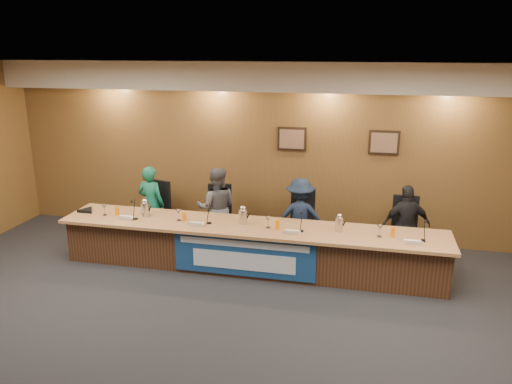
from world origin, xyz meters
TOP-DOWN VIEW (x-y plane):
  - floor at (0.00, 0.00)m, footprint 10.00×10.00m
  - ceiling at (0.00, 0.00)m, footprint 10.00×8.00m
  - wall_back at (0.00, 4.00)m, footprint 10.00×0.04m
  - soffit at (0.00, 3.75)m, footprint 10.00×0.50m
  - dais_body at (0.00, 2.40)m, footprint 6.00×0.80m
  - dais_top at (0.00, 2.35)m, footprint 6.10×0.95m
  - banner at (0.00, 1.99)m, footprint 2.20×0.02m
  - banner_text_upper at (0.00, 1.97)m, footprint 2.00×0.01m
  - banner_text_lower at (0.00, 1.97)m, footprint 1.60×0.01m
  - wall_photo_left at (0.40, 3.97)m, footprint 0.52×0.04m
  - wall_photo_right at (2.00, 3.97)m, footprint 0.52×0.04m
  - panelist_a at (-2.01, 3.14)m, footprint 0.56×0.41m
  - panelist_b at (-0.78, 3.14)m, footprint 0.81×0.69m
  - panelist_c at (0.69, 3.14)m, footprint 0.93×0.61m
  - panelist_d at (2.42, 3.14)m, footprint 0.84×0.51m
  - office_chair_a at (-2.01, 3.24)m, footprint 0.59×0.59m
  - office_chair_b at (-0.78, 3.24)m, footprint 0.55×0.55m
  - office_chair_c at (0.69, 3.24)m, footprint 0.49×0.49m
  - office_chair_d at (2.42, 3.24)m, footprint 0.49×0.49m
  - nameplate_a at (-2.01, 2.14)m, footprint 0.24×0.08m
  - microphone_a at (-1.86, 2.21)m, footprint 0.07×0.07m
  - juice_glass_a at (-2.23, 2.31)m, footprint 0.06×0.06m
  - water_glass_a at (-2.45, 2.29)m, footprint 0.08×0.08m
  - nameplate_b at (-0.81, 2.10)m, footprint 0.24×0.08m
  - microphone_b at (-0.64, 2.29)m, footprint 0.07×0.07m
  - juice_glass_b at (-1.06, 2.31)m, footprint 0.06×0.06m
  - water_glass_b at (-1.15, 2.31)m, footprint 0.08×0.08m
  - nameplate_c at (0.71, 2.09)m, footprint 0.24×0.08m
  - microphone_c at (0.83, 2.26)m, footprint 0.07×0.07m
  - juice_glass_c at (0.47, 2.27)m, footprint 0.06×0.06m
  - water_glass_c at (0.31, 2.30)m, footprint 0.08×0.08m
  - nameplate_d at (2.44, 2.07)m, footprint 0.24×0.08m
  - microphone_d at (2.59, 2.27)m, footprint 0.07×0.07m
  - juice_glass_d at (2.17, 2.33)m, footprint 0.06×0.06m
  - water_glass_d at (1.98, 2.30)m, footprint 0.08×0.08m
  - carafe_left at (-1.76, 2.38)m, footprint 0.13×0.13m
  - carafe_mid at (-0.11, 2.40)m, footprint 0.13×0.13m
  - carafe_right at (1.39, 2.39)m, footprint 0.12×0.12m
  - speakerphone at (-2.83, 2.38)m, footprint 0.32×0.32m

SIDE VIEW (x-z plane):
  - floor at x=0.00m, z-range 0.00..0.00m
  - banner_text_lower at x=0.00m, z-range 0.16..0.44m
  - dais_body at x=0.00m, z-range 0.00..0.70m
  - banner at x=0.00m, z-range 0.05..0.71m
  - office_chair_a at x=-2.01m, z-range 0.44..0.52m
  - office_chair_b at x=-0.78m, z-range 0.44..0.52m
  - office_chair_c at x=0.69m, z-range 0.44..0.52m
  - office_chair_d at x=2.42m, z-range 0.44..0.52m
  - banner_text_upper at x=0.00m, z-range 0.53..0.63m
  - panelist_d at x=2.42m, z-range 0.00..1.33m
  - panelist_c at x=0.69m, z-range 0.00..1.34m
  - panelist_a at x=-2.01m, z-range 0.00..1.41m
  - dais_top at x=0.00m, z-range 0.70..0.75m
  - panelist_b at x=-0.78m, z-range 0.00..1.46m
  - microphone_a at x=-1.86m, z-range 0.75..0.77m
  - microphone_b at x=-0.64m, z-range 0.75..0.77m
  - microphone_c at x=0.83m, z-range 0.75..0.77m
  - microphone_d at x=2.59m, z-range 0.75..0.77m
  - speakerphone at x=-2.83m, z-range 0.75..0.80m
  - nameplate_a at x=-2.01m, z-range 0.74..0.85m
  - nameplate_b at x=-0.81m, z-range 0.74..0.85m
  - nameplate_c at x=0.71m, z-range 0.74..0.85m
  - nameplate_d at x=2.44m, z-range 0.74..0.85m
  - juice_glass_a at x=-2.23m, z-range 0.75..0.90m
  - juice_glass_b at x=-1.06m, z-range 0.75..0.90m
  - juice_glass_c at x=0.47m, z-range 0.75..0.90m
  - juice_glass_d at x=2.17m, z-range 0.75..0.90m
  - water_glass_a at x=-2.45m, z-range 0.75..0.93m
  - water_glass_b at x=-1.15m, z-range 0.75..0.93m
  - water_glass_c at x=0.31m, z-range 0.75..0.93m
  - water_glass_d at x=1.98m, z-range 0.75..0.93m
  - carafe_right at x=1.39m, z-range 0.75..0.97m
  - carafe_mid at x=-0.11m, z-range 0.75..0.98m
  - carafe_left at x=-1.76m, z-range 0.75..0.99m
  - wall_back at x=0.00m, z-range 0.00..3.20m
  - wall_photo_left at x=0.40m, z-range 1.64..2.06m
  - wall_photo_right at x=2.00m, z-range 1.64..2.06m
  - soffit at x=0.00m, z-range 2.70..3.20m
  - ceiling at x=0.00m, z-range 3.18..3.22m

